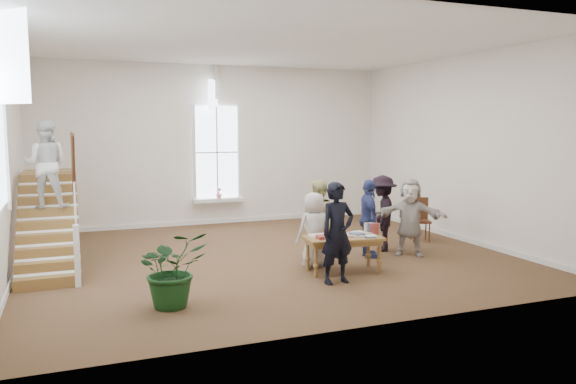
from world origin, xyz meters
name	(u,v)px	position (x,y,z in m)	size (l,w,h in m)	color
ground	(269,257)	(0.00, 0.00, 0.00)	(10.00, 10.00, 0.00)	#43291A
room_shell	(218,210)	(0.00, 4.39, 0.40)	(10.49, 10.00, 10.00)	white
staircase	(47,186)	(-4.34, 0.75, 1.62)	(1.10, 4.10, 2.92)	brown
library_table	(343,240)	(0.91, -1.70, 0.62)	(1.54, 0.90, 0.75)	brown
police_officer	(337,233)	(0.47, -2.35, 0.91)	(0.66, 0.44, 1.82)	black
elderly_woman	(314,230)	(0.57, -1.10, 0.75)	(0.73, 0.47, 1.49)	beige
person_yellow	(317,220)	(0.87, -0.60, 0.84)	(0.82, 0.64, 1.69)	#C9C57D
woman_cluster_a	(369,219)	(1.98, -0.80, 0.84)	(0.98, 0.41, 1.67)	navy
woman_cluster_b	(382,213)	(2.58, -0.35, 0.85)	(1.10, 0.63, 1.70)	black
woman_cluster_c	(410,217)	(2.88, -1.00, 0.84)	(1.56, 0.50, 1.69)	beige
floor_plant	(172,269)	(-2.50, -2.62, 0.60)	(1.08, 0.94, 1.20)	black
side_chair	(420,216)	(4.03, 0.32, 0.59)	(0.59, 0.59, 1.05)	#37230F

